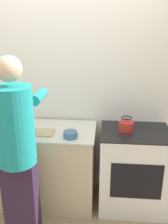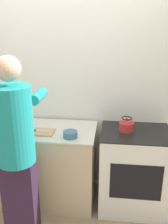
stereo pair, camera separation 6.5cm
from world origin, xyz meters
The scene contains 9 objects.
ground_plane centered at (0.00, 0.00, 0.00)m, with size 12.00×12.00×0.00m, color #997F60.
wall_back centered at (0.00, 0.68, 1.30)m, with size 8.00×0.05×2.60m.
counter centered at (-0.41, 0.31, 0.45)m, with size 1.61×0.64×0.90m.
oven centered at (0.83, 0.30, 0.46)m, with size 0.74×0.59×0.92m.
person centered at (-0.27, -0.27, 0.97)m, with size 0.38×0.62×1.77m.
cutting_board centered at (-0.23, 0.20, 0.91)m, with size 0.37×0.20×0.02m.
knife centered at (-0.22, 0.20, 0.92)m, with size 0.24×0.06×0.01m.
kettle centered at (0.72, 0.31, 0.99)m, with size 0.16×0.16×0.15m.
bowl_prep centered at (0.15, 0.13, 0.94)m, with size 0.15×0.15×0.07m.
Camera 2 is at (0.56, -2.17, 1.99)m, focal length 40.00 mm.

